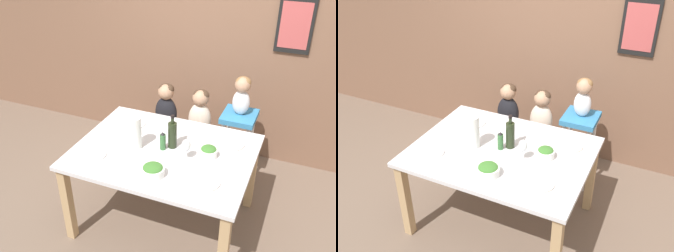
# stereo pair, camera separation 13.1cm
# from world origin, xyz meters

# --- Properties ---
(ground_plane) EXTENTS (14.00, 14.00, 0.00)m
(ground_plane) POSITION_xyz_m (0.00, 0.00, 0.00)
(ground_plane) COLOR #705B4C
(wall_back) EXTENTS (10.00, 0.09, 2.70)m
(wall_back) POSITION_xyz_m (0.00, 1.35, 1.35)
(wall_back) COLOR brown
(wall_back) RESTS_ON ground_plane
(dining_table) EXTENTS (1.41, 1.07, 0.75)m
(dining_table) POSITION_xyz_m (0.00, 0.00, 0.65)
(dining_table) COLOR silver
(dining_table) RESTS_ON ground_plane
(chair_far_left) EXTENTS (0.37, 0.40, 0.44)m
(chair_far_left) POSITION_xyz_m (-0.32, 0.81, 0.37)
(chair_far_left) COLOR silver
(chair_far_left) RESTS_ON ground_plane
(chair_far_center) EXTENTS (0.37, 0.40, 0.44)m
(chair_far_center) POSITION_xyz_m (0.04, 0.81, 0.37)
(chair_far_center) COLOR silver
(chair_far_center) RESTS_ON ground_plane
(chair_right_highchair) EXTENTS (0.31, 0.34, 0.76)m
(chair_right_highchair) POSITION_xyz_m (0.42, 0.81, 0.58)
(chair_right_highchair) COLOR silver
(chair_right_highchair) RESTS_ON ground_plane
(person_child_left) EXTENTS (0.23, 0.17, 0.49)m
(person_child_left) POSITION_xyz_m (-0.32, 0.81, 0.70)
(person_child_left) COLOR black
(person_child_left) RESTS_ON chair_far_left
(person_child_center) EXTENTS (0.23, 0.17, 0.49)m
(person_child_center) POSITION_xyz_m (0.04, 0.81, 0.70)
(person_child_center) COLOR beige
(person_child_center) RESTS_ON chair_far_center
(person_baby_right) EXTENTS (0.16, 0.15, 0.37)m
(person_baby_right) POSITION_xyz_m (0.42, 0.81, 0.98)
(person_baby_right) COLOR silver
(person_baby_right) RESTS_ON chair_right_highchair
(wine_bottle) EXTENTS (0.07, 0.07, 0.29)m
(wine_bottle) POSITION_xyz_m (0.04, 0.07, 0.86)
(wine_bottle) COLOR #232D19
(wine_bottle) RESTS_ON dining_table
(paper_towel_roll) EXTENTS (0.11, 0.11, 0.27)m
(paper_towel_roll) POSITION_xyz_m (-0.23, -0.05, 0.88)
(paper_towel_roll) COLOR white
(paper_towel_roll) RESTS_ON dining_table
(wine_glass_near) EXTENTS (0.07, 0.07, 0.18)m
(wine_glass_near) POSITION_xyz_m (0.20, -0.05, 0.87)
(wine_glass_near) COLOR white
(wine_glass_near) RESTS_ON dining_table
(salad_bowl_large) EXTENTS (0.17, 0.17, 0.09)m
(salad_bowl_large) POSITION_xyz_m (0.05, -0.33, 0.79)
(salad_bowl_large) COLOR white
(salad_bowl_large) RESTS_ON dining_table
(salad_bowl_small) EXTENTS (0.14, 0.14, 0.09)m
(salad_bowl_small) POSITION_xyz_m (0.35, 0.05, 0.79)
(salad_bowl_small) COLOR white
(salad_bowl_small) RESTS_ON dining_table
(dinner_plate_front_left) EXTENTS (0.20, 0.20, 0.01)m
(dinner_plate_front_left) POSITION_xyz_m (-0.48, -0.28, 0.75)
(dinner_plate_front_left) COLOR silver
(dinner_plate_front_left) RESTS_ON dining_table
(dinner_plate_back_left) EXTENTS (0.20, 0.20, 0.01)m
(dinner_plate_back_left) POSITION_xyz_m (-0.41, 0.28, 0.75)
(dinner_plate_back_left) COLOR silver
(dinner_plate_back_left) RESTS_ON dining_table
(dinner_plate_back_right) EXTENTS (0.20, 0.20, 0.01)m
(dinner_plate_back_right) POSITION_xyz_m (0.48, 0.29, 0.75)
(dinner_plate_back_right) COLOR silver
(dinner_plate_back_right) RESTS_ON dining_table
(dinner_plate_front_right) EXTENTS (0.20, 0.20, 0.01)m
(dinner_plate_front_right) POSITION_xyz_m (0.43, -0.27, 0.75)
(dinner_plate_front_right) COLOR silver
(dinner_plate_front_right) RESTS_ON dining_table
(condiment_bottle_hot_sauce) EXTENTS (0.05, 0.05, 0.16)m
(condiment_bottle_hot_sauce) POSITION_xyz_m (-0.02, 0.01, 0.82)
(condiment_bottle_hot_sauce) COLOR #336633
(condiment_bottle_hot_sauce) RESTS_ON dining_table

